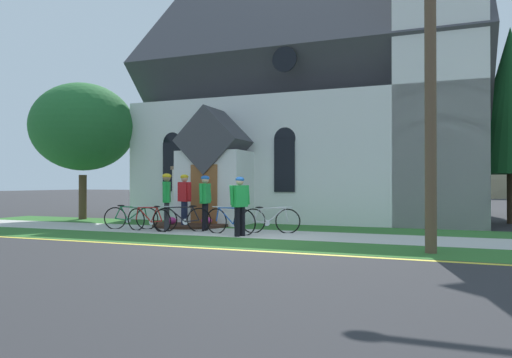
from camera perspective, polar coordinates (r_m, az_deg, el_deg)
ground at (r=15.94m, az=3.61°, el=-5.77°), size 140.00×140.00×0.00m
sidewalk_slab at (r=13.95m, az=-0.68°, el=-6.51°), size 32.00×2.23×0.01m
grass_verge at (r=12.02m, az=-4.49°, el=-7.49°), size 32.00×2.01×0.01m
church_lawn at (r=15.99m, az=2.27°, el=-5.74°), size 24.00×2.15×0.01m
curb_paint_stripe at (r=11.00m, az=-7.13°, el=-8.14°), size 28.00×0.16×0.01m
church_building at (r=21.67m, az=8.22°, el=7.87°), size 13.68×11.96×12.36m
church_sign at (r=16.77m, az=-6.96°, el=-0.76°), size 2.14×0.14×2.07m
flower_bed at (r=16.41m, az=-7.79°, el=-5.37°), size 2.61×2.61×0.34m
bicycle_silver at (r=15.72m, az=-14.73°, el=-4.47°), size 1.65×0.62×0.79m
bicycle_red at (r=14.03m, az=1.70°, el=-4.94°), size 1.71×0.48×0.80m
bicycle_black at (r=14.60m, az=-8.80°, el=-4.75°), size 1.66×0.66×0.81m
bicycle_blue at (r=13.70m, az=-3.08°, el=-5.02°), size 1.72×0.39×0.83m
bicycle_green at (r=14.90m, az=-12.67°, el=-4.71°), size 1.73×0.31×0.80m
cyclist_in_yellow_jersey at (r=13.09m, az=-1.95°, el=-2.72°), size 0.36×0.66×1.64m
cyclist_in_red_jersey at (r=15.74m, az=-8.55°, el=-2.05°), size 0.59×0.45×1.75m
cyclist_in_orange_jersey at (r=14.77m, az=-6.10°, el=-2.30°), size 0.30×0.74×1.70m
cyclist_in_blue_jersey at (r=14.89m, az=-10.62°, el=-2.10°), size 0.40×0.72×1.76m
utility_pole at (r=11.16m, az=19.56°, el=16.88°), size 3.12×0.28×8.66m
roadside_conifer at (r=19.76m, az=28.13°, el=8.26°), size 2.94×2.94×7.13m
yard_deciduous_tree at (r=20.75m, az=-19.98°, el=5.84°), size 4.13×4.13×5.52m
distant_hill at (r=72.11m, az=19.34°, el=-1.61°), size 79.16×46.99×27.09m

